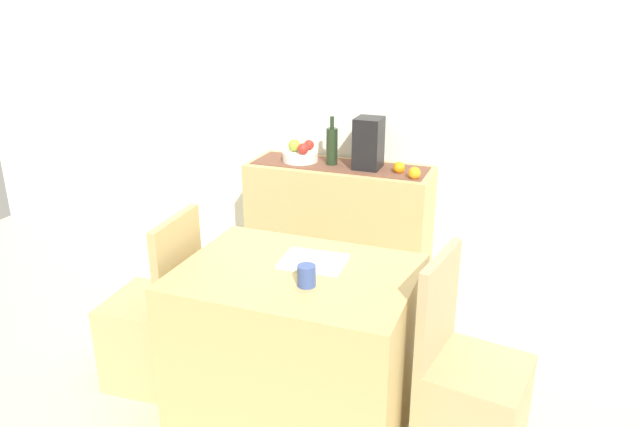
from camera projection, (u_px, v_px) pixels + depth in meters
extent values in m
cube|color=beige|center=(292.00, 359.00, 3.26)|extent=(6.40, 6.40, 0.02)
cube|color=silver|center=(361.00, 78.00, 3.82)|extent=(6.40, 0.06, 2.70)
cube|color=tan|center=(339.00, 227.00, 3.94)|extent=(1.18, 0.42, 0.83)
cube|color=brown|center=(339.00, 165.00, 3.79)|extent=(1.11, 0.32, 0.01)
cylinder|color=white|center=(300.00, 156.00, 3.87)|extent=(0.23, 0.23, 0.06)
sphere|color=#8FA131|center=(294.00, 145.00, 3.84)|extent=(0.08, 0.08, 0.08)
sphere|color=#A8261D|center=(309.00, 145.00, 3.89)|extent=(0.07, 0.07, 0.07)
sphere|color=#A72A22|center=(303.00, 149.00, 3.78)|extent=(0.07, 0.07, 0.07)
cylinder|color=#20311C|center=(332.00, 147.00, 3.77)|extent=(0.07, 0.07, 0.24)
cylinder|color=#20311C|center=(332.00, 122.00, 3.71)|extent=(0.03, 0.03, 0.08)
cube|color=black|center=(369.00, 144.00, 3.67)|extent=(0.16, 0.18, 0.32)
sphere|color=orange|center=(399.00, 168.00, 3.62)|extent=(0.07, 0.07, 0.07)
sphere|color=orange|center=(414.00, 173.00, 3.51)|extent=(0.07, 0.07, 0.07)
cube|color=tan|center=(297.00, 345.00, 2.71)|extent=(1.02, 0.74, 0.74)
cube|color=white|center=(313.00, 261.00, 2.65)|extent=(0.29, 0.23, 0.02)
cylinder|color=#394E90|center=(306.00, 276.00, 2.43)|extent=(0.08, 0.08, 0.09)
cube|color=tan|center=(153.00, 339.00, 3.02)|extent=(0.43, 0.43, 0.45)
cube|color=tan|center=(178.00, 262.00, 2.81)|extent=(0.07, 0.40, 0.45)
cube|color=tan|center=(472.00, 411.00, 2.50)|extent=(0.46, 0.46, 0.45)
cube|color=tan|center=(438.00, 305.00, 2.43)|extent=(0.10, 0.40, 0.45)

